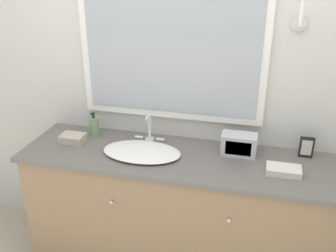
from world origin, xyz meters
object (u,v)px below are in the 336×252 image
Objects in this scene: soap_bottle at (94,126)px; picture_frame at (306,147)px; sink_basin at (142,151)px; appliance_box at (239,144)px.

soap_bottle reaches higher than picture_frame.
picture_frame is at bearing 11.56° from sink_basin.
sink_basin is at bearing -168.44° from picture_frame.
sink_basin is 1.02m from picture_frame.
sink_basin reaches higher than appliance_box.
picture_frame is (1.00, 0.20, 0.05)m from sink_basin.
sink_basin reaches higher than picture_frame.
picture_frame is at bearing 8.11° from appliance_box.
soap_bottle is 0.81× the size of appliance_box.
appliance_box is 1.58× the size of picture_frame.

